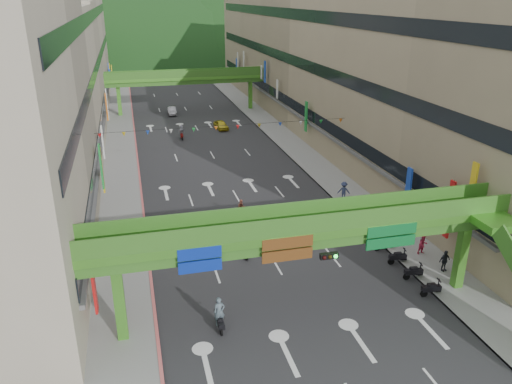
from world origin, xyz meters
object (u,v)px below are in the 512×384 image
Objects in this scene: overpass_near at (325,240)px; scooter_rider_mid at (241,210)px; scooter_rider_near at (220,315)px; car_silver at (172,111)px; pedestrian_red at (423,246)px; car_yellow at (221,125)px.

overpass_near is 14.56× the size of scooter_rider_mid.
scooter_rider_near is 15.60m from scooter_rider_mid.
car_silver is 2.54× the size of pedestrian_red.
scooter_rider_mid is (-1.64, 15.00, -4.22)m from overpass_near.
scooter_rider_near is (-6.35, 0.13, -4.18)m from overpass_near.
car_silver is (-2.00, 43.60, -0.34)m from scooter_rider_mid.
scooter_rider_mid is at bearing 96.25° from overpass_near.
scooter_rider_near reaches higher than pedestrian_red.
overpass_near is at bearing -158.96° from pedestrian_red.
overpass_near reaches higher than car_silver.
scooter_rider_mid is 15.43m from pedestrian_red.
scooter_rider_near is at bearing -108.07° from car_yellow.
overpass_near is 18.26× the size of pedestrian_red.
overpass_near is 15.67m from scooter_rider_mid.
car_silver is 55.15m from pedestrian_red.
overpass_near is at bearing -1.17° from scooter_rider_near.
overpass_near is 7.61m from scooter_rider_near.
scooter_rider_mid reaches higher than car_yellow.
scooter_rider_near is 1.13× the size of scooter_rider_mid.
overpass_near is 58.89m from car_silver.
scooter_rider_mid is at bearing 134.84° from pedestrian_red.
car_silver and car_yellow have the same top height.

